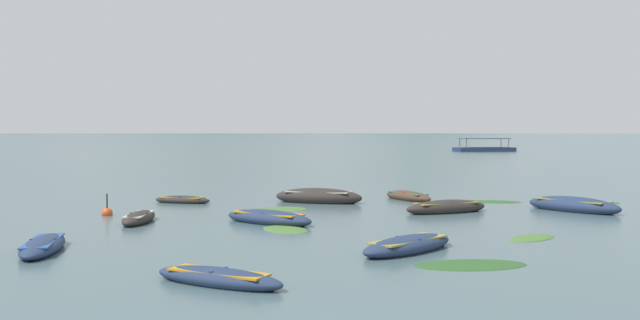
% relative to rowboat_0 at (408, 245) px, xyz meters
% --- Properties ---
extents(ground_plane, '(6000.00, 6000.00, 0.00)m').
position_rel_rowboat_0_xyz_m(ground_plane, '(-2.52, 1489.11, -0.18)').
color(ground_plane, '#476066').
extents(mountain_2, '(1140.20, 1140.20, 270.12)m').
position_rel_rowboat_0_xyz_m(mountain_2, '(-371.44, 2421.39, 134.88)').
color(mountain_2, '#4C5B56').
rests_on(mountain_2, ground).
extents(mountain_3, '(652.17, 652.17, 259.30)m').
position_rel_rowboat_0_xyz_m(mountain_3, '(324.88, 2088.19, 129.47)').
color(mountain_3, '#4C5B56').
rests_on(mountain_3, ground).
extents(rowboat_0, '(3.74, 3.75, 0.59)m').
position_rel_rowboat_0_xyz_m(rowboat_0, '(0.00, 0.00, 0.00)').
color(rowboat_0, navy).
rests_on(rowboat_0, ground).
extents(rowboat_1, '(4.27, 2.75, 0.71)m').
position_rel_rowboat_0_xyz_m(rowboat_1, '(3.19, 9.71, 0.04)').
color(rowboat_1, '#2D2826').
rests_on(rowboat_1, ground).
extents(rowboat_2, '(4.83, 2.94, 0.92)m').
position_rel_rowboat_0_xyz_m(rowboat_2, '(-2.46, 14.03, 0.10)').
color(rowboat_2, '#2D2826').
rests_on(rowboat_2, ground).
extents(rowboat_3, '(3.90, 4.47, 0.83)m').
position_rel_rowboat_0_xyz_m(rowboat_3, '(9.08, 10.12, 0.07)').
color(rowboat_3, navy).
rests_on(rowboat_3, ground).
extents(rowboat_4, '(3.14, 1.75, 0.46)m').
position_rel_rowboat_0_xyz_m(rowboat_4, '(-9.36, 14.02, -0.04)').
color(rowboat_4, '#2D2826').
rests_on(rowboat_4, ground).
extents(rowboat_5, '(1.76, 4.07, 0.52)m').
position_rel_rowboat_0_xyz_m(rowboat_5, '(-11.08, 0.26, -0.02)').
color(rowboat_5, navy).
rests_on(rowboat_5, ground).
extents(rowboat_6, '(4.11, 3.57, 0.66)m').
position_rel_rowboat_0_xyz_m(rowboat_6, '(-4.58, 6.35, 0.02)').
color(rowboat_6, navy).
rests_on(rowboat_6, ground).
extents(rowboat_7, '(3.58, 2.58, 0.50)m').
position_rel_rowboat_0_xyz_m(rowboat_7, '(-5.17, -4.34, -0.03)').
color(rowboat_7, navy).
rests_on(rowboat_7, ground).
extents(rowboat_8, '(1.08, 3.32, 0.54)m').
position_rel_rowboat_0_xyz_m(rowboat_8, '(-9.76, 6.70, -0.01)').
color(rowboat_8, '#2D2826').
rests_on(rowboat_8, ground).
extents(rowboat_9, '(2.61, 3.71, 0.61)m').
position_rel_rowboat_0_xyz_m(rowboat_9, '(2.30, 15.20, 0.00)').
color(rowboat_9, '#4C3323').
rests_on(rowboat_9, ground).
extents(ferry_1, '(10.89, 5.63, 2.54)m').
position_rel_rowboat_0_xyz_m(ferry_1, '(28.43, 98.87, 0.26)').
color(ferry_1, navy).
rests_on(ferry_1, ground).
extents(mooring_buoy, '(0.47, 0.47, 1.08)m').
position_rel_rowboat_0_xyz_m(mooring_buoy, '(-11.68, 8.96, -0.08)').
color(mooring_buoy, '#DB4C1E').
rests_on(mooring_buoy, ground).
extents(weed_patch_0, '(3.29, 1.90, 0.14)m').
position_rel_rowboat_0_xyz_m(weed_patch_0, '(1.38, -2.17, -0.18)').
color(weed_patch_0, '#2D5628').
rests_on(weed_patch_0, ground).
extents(weed_patch_2, '(3.25, 2.62, 0.14)m').
position_rel_rowboat_0_xyz_m(weed_patch_2, '(11.40, 13.76, -0.18)').
color(weed_patch_2, '#2D5628').
rests_on(weed_patch_2, ground).
extents(weed_patch_3, '(3.63, 3.47, 0.14)m').
position_rel_rowboat_0_xyz_m(weed_patch_3, '(-4.40, 10.81, -0.18)').
color(weed_patch_3, '#477033').
rests_on(weed_patch_3, ground).
extents(weed_patch_4, '(3.26, 1.68, 0.14)m').
position_rel_rowboat_0_xyz_m(weed_patch_4, '(6.39, 14.13, -0.18)').
color(weed_patch_4, '#2D5628').
rests_on(weed_patch_4, ground).
extents(weed_patch_5, '(2.35, 2.75, 0.14)m').
position_rel_rowboat_0_xyz_m(weed_patch_5, '(-3.86, 4.57, -0.18)').
color(weed_patch_5, '#477033').
rests_on(weed_patch_5, ground).
extents(weed_patch_6, '(2.43, 2.31, 0.14)m').
position_rel_rowboat_0_xyz_m(weed_patch_6, '(4.57, 2.37, -0.18)').
color(weed_patch_6, '#477033').
rests_on(weed_patch_6, ground).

